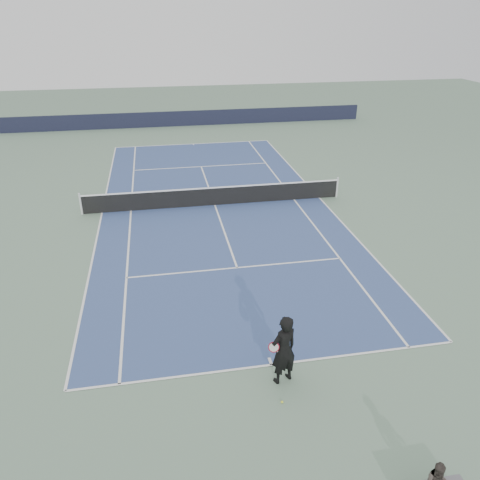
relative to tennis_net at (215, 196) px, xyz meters
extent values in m
plane|color=slate|center=(0.00, 0.00, -0.50)|extent=(80.00, 80.00, 0.00)
cube|color=#34497B|center=(0.00, 0.00, -0.50)|extent=(10.97, 23.77, 0.01)
cylinder|color=silver|center=(-6.40, 0.00, 0.03)|extent=(0.10, 0.10, 1.07)
cylinder|color=silver|center=(6.40, 0.00, 0.03)|extent=(0.10, 0.10, 1.07)
cube|color=black|center=(0.00, 0.00, -0.04)|extent=(12.80, 0.03, 0.90)
cube|color=white|center=(0.00, 0.00, 0.43)|extent=(12.80, 0.04, 0.06)
cube|color=black|center=(0.00, 17.88, 0.10)|extent=(30.00, 0.25, 1.20)
imported|color=black|center=(0.14, -12.48, 0.51)|extent=(0.91, 0.79, 2.03)
torus|color=#A30D20|center=(-0.14, -12.53, 0.68)|extent=(0.34, 0.18, 0.36)
cylinder|color=white|center=(-0.14, -12.53, 0.68)|extent=(0.29, 0.14, 0.32)
cylinder|color=white|center=(-0.02, -12.50, 0.42)|extent=(0.08, 0.13, 0.27)
sphere|color=yellow|center=(-0.07, -13.27, -0.47)|extent=(0.06, 0.06, 0.06)
camera|label=1|loc=(-2.66, -21.59, 8.38)|focal=35.00mm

